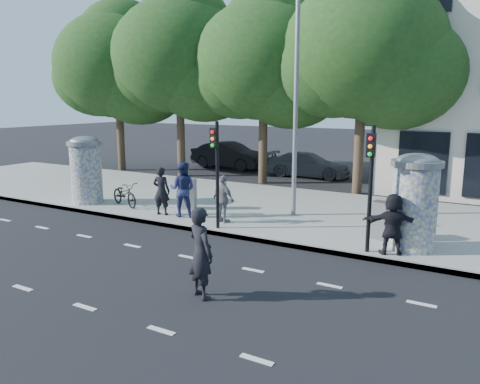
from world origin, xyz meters
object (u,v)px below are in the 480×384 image
Objects in this scene: ad_column_left at (86,168)px; cabinet_right at (381,220)px; car_mid at (229,155)px; traffic_pole_near at (216,164)px; cabinet_left at (188,194)px; car_right at (308,165)px; ped_b at (161,191)px; man_road at (201,253)px; ped_e at (223,199)px; ped_f at (393,224)px; ped_c at (183,189)px; bicycle at (125,194)px; ad_column_right at (415,200)px; traffic_pole_far at (371,176)px; street_lamp at (296,82)px.

ad_column_left reaches higher than cabinet_right.
ad_column_left is at bearing -173.88° from car_mid.
cabinet_right is at bearing 16.67° from traffic_pole_near.
car_right is (0.78, 10.18, -0.06)m from cabinet_left.
man_road is at bearing 122.92° from ped_b.
ped_e is 5.75m from man_road.
ped_f is at bearing -169.22° from ped_e.
ped_c is 1.73× the size of cabinet_right.
car_mid reaches higher than car_right.
ad_column_right is at bearing -70.49° from bicycle.
cabinet_left is 11.77m from car_mid.
cabinet_right is at bearing -86.87° from ped_f.
traffic_pole_far is at bearing 0.00° from traffic_pole_near.
cabinet_right is (5.05, 0.69, -0.24)m from ped_e.
ad_column_right is 8.32m from cabinet_left.
ad_column_left is 6.67m from traffic_pole_near.
ped_f is at bearing -2.55° from ad_column_left.
ad_column_left is 4.71m from ped_c.
street_lamp is 5.00× the size of ped_e.
ped_b is at bearing -80.58° from bicycle.
car_mid is at bearing 92.53° from ad_column_left.
ped_b is at bearing 171.20° from car_right.
car_mid is at bearing 158.74° from cabinet_right.
cabinet_right is (2.44, 5.82, -0.29)m from man_road.
ad_column_left is 3.94m from ped_b.
ped_b is at bearing -151.58° from cabinet_right.
traffic_pole_near is 3.39m from cabinet_left.
bicycle is at bearing 8.55° from ad_column_left.
ad_column_right is at bearing -98.58° from man_road.
ped_f is (5.62, -0.58, 0.03)m from ped_e.
traffic_pole_far is 1.97× the size of ped_b.
traffic_pole_near is (6.60, -0.71, 0.69)m from ad_column_left.
ped_c is at bearing -83.78° from cabinet_left.
car_right reaches higher than cabinet_left.
car_mid is (-6.91, 11.86, -0.14)m from ped_e.
street_lamp is 7.75m from bicycle.
traffic_pole_far is 7.62m from ped_b.
ped_e is (1.69, -0.02, -0.17)m from ped_c.
ped_b is at bearing -156.22° from car_mid.
ped_b is 11.48m from car_right.
bicycle is 0.36× the size of car_mid.
ped_c is 0.42× the size of car_right.
street_lamp is 6.14m from ped_f.
man_road is at bearing -106.53° from bicycle.
ped_e is (-5.02, 0.75, -1.28)m from traffic_pole_far.
traffic_pole_near is 4.07m from street_lamp.
street_lamp reaches higher than cabinet_right.
ped_f is at bearing -33.68° from street_lamp.
cabinet_left is at bearing -165.12° from street_lamp.
ped_c is 1.70m from ped_e.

